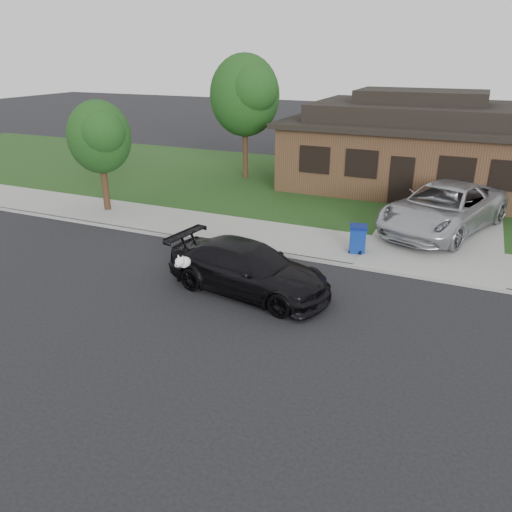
% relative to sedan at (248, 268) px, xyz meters
% --- Properties ---
extents(ground, '(120.00, 120.00, 0.00)m').
position_rel_sedan_xyz_m(ground, '(-1.36, -0.58, -0.72)').
color(ground, black).
rests_on(ground, ground).
extents(sidewalk, '(60.00, 3.00, 0.12)m').
position_rel_sedan_xyz_m(sidewalk, '(-1.36, 4.42, -0.66)').
color(sidewalk, gray).
rests_on(sidewalk, ground).
extents(curb, '(60.00, 0.12, 0.12)m').
position_rel_sedan_xyz_m(curb, '(-1.36, 2.92, -0.66)').
color(curb, gray).
rests_on(curb, ground).
extents(lawn, '(60.00, 13.00, 0.13)m').
position_rel_sedan_xyz_m(lawn, '(-1.36, 12.42, -0.66)').
color(lawn, '#193814').
rests_on(lawn, ground).
extents(driveway, '(4.50, 13.00, 0.14)m').
position_rel_sedan_xyz_m(driveway, '(4.64, 9.42, -0.65)').
color(driveway, gray).
rests_on(driveway, ground).
extents(sedan, '(5.21, 2.76, 1.44)m').
position_rel_sedan_xyz_m(sedan, '(0.00, 0.00, 0.00)').
color(sedan, black).
rests_on(sedan, ground).
extents(minivan, '(4.89, 6.93, 1.76)m').
position_rel_sedan_xyz_m(minivan, '(4.65, 7.52, 0.30)').
color(minivan, '#AAACB1').
rests_on(minivan, driveway).
extents(recycling_bin, '(0.69, 0.69, 0.94)m').
position_rel_sedan_xyz_m(recycling_bin, '(2.24, 4.06, -0.12)').
color(recycling_bin, navy).
rests_on(recycling_bin, sidewalk).
extents(house, '(12.60, 8.60, 4.65)m').
position_rel_sedan_xyz_m(house, '(2.64, 14.41, 1.41)').
color(house, '#422B1C').
rests_on(house, ground).
extents(tree_0, '(3.78, 3.60, 6.34)m').
position_rel_sedan_xyz_m(tree_0, '(-5.70, 12.29, 3.76)').
color(tree_0, '#332114').
rests_on(tree_0, ground).
extents(tree_2, '(2.73, 2.60, 4.59)m').
position_rel_sedan_xyz_m(tree_2, '(-8.75, 4.53, 2.55)').
color(tree_2, '#332114').
rests_on(tree_2, ground).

